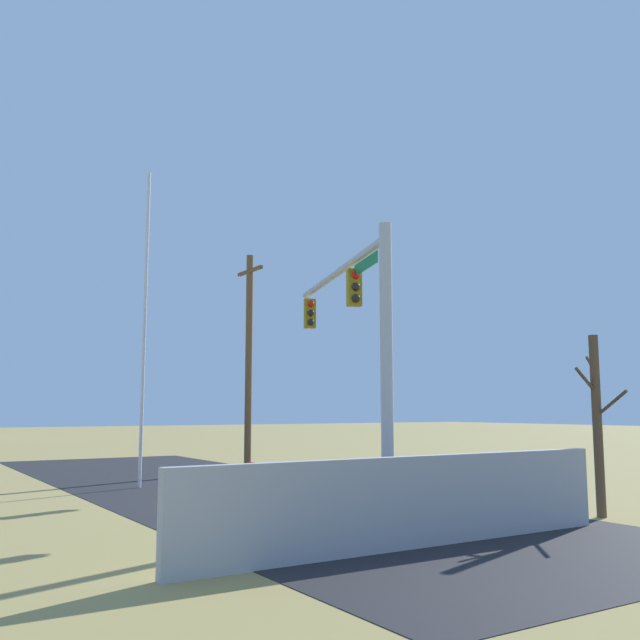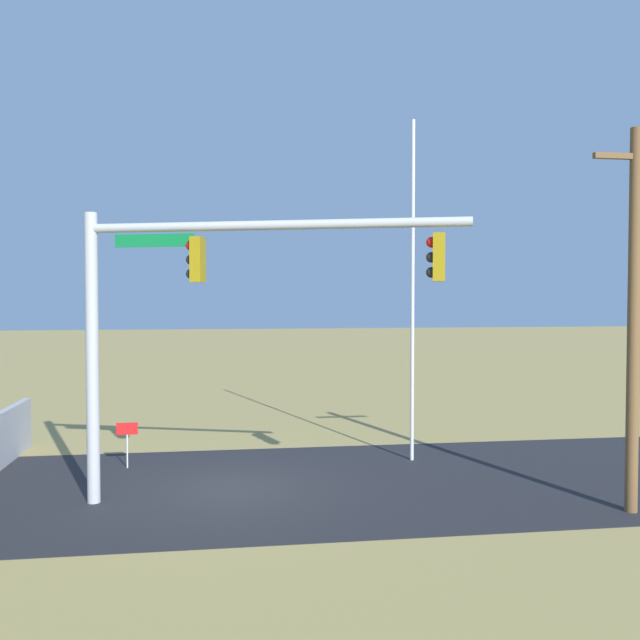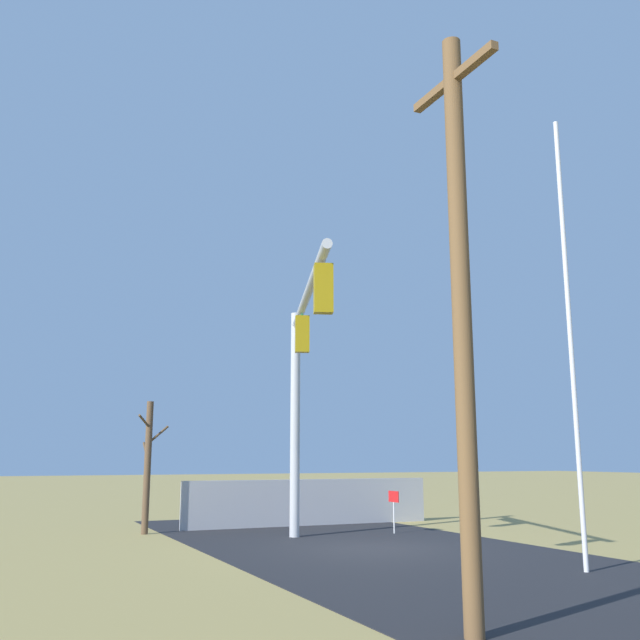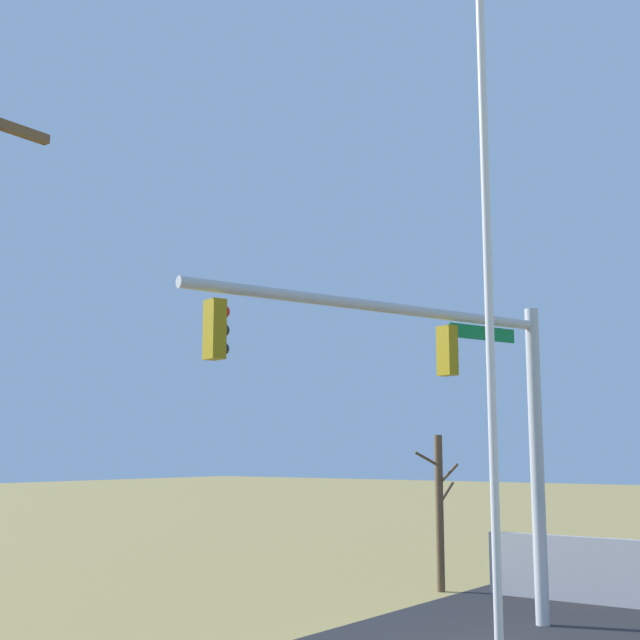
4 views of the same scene
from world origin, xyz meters
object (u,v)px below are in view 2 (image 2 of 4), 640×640
Objects in this scene: signal_mast at (192,297)px; utility_pole at (634,314)px; flagpole at (413,291)px; open_sign at (127,434)px.

signal_mast is 9.34m from utility_pole.
flagpole is 7.73× the size of open_sign.
flagpole is at bearing -56.97° from utility_pole.
flagpole is (-5.87, -3.54, 0.15)m from signal_mast.
flagpole reaches higher than utility_pole.
signal_mast reaches higher than open_sign.
open_sign is (1.87, -3.77, -3.66)m from signal_mast.
signal_mast is 5.58m from open_sign.
signal_mast is 6.48× the size of open_sign.
utility_pole is at bearing 170.26° from signal_mast.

